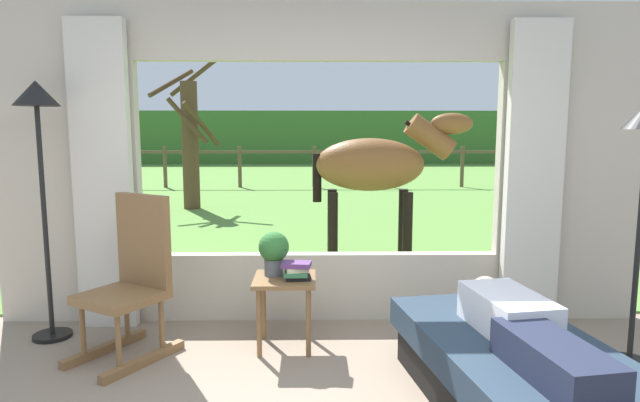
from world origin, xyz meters
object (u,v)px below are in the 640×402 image
(rocking_chair, at_px, (133,278))
(horse, at_px, (377,166))
(recliner_sofa, at_px, (515,375))
(pasture_tree, at_px, (190,140))
(potted_plant, at_px, (274,250))
(reclining_person, at_px, (521,326))
(side_table, at_px, (285,290))
(book_stack, at_px, (297,271))
(floor_lamp_left, at_px, (38,132))

(rocking_chair, xyz_separation_m, horse, (1.98, 2.45, 0.61))
(recliner_sofa, bearing_deg, rocking_chair, 151.56)
(rocking_chair, relative_size, pasture_tree, 0.38)
(recliner_sofa, height_order, potted_plant, potted_plant)
(reclining_person, xyz_separation_m, potted_plant, (-1.39, 1.03, 0.18))
(recliner_sofa, xyz_separation_m, side_table, (-1.31, 0.92, 0.21))
(potted_plant, distance_m, horse, 2.55)
(reclining_person, distance_m, side_table, 1.64)
(recliner_sofa, relative_size, reclining_person, 1.27)
(book_stack, height_order, horse, horse)
(reclining_person, bearing_deg, recliner_sofa, 80.91)
(rocking_chair, distance_m, side_table, 1.06)
(floor_lamp_left, bearing_deg, reclining_person, -20.93)
(side_table, distance_m, pasture_tree, 7.16)
(potted_plant, height_order, horse, horse)
(rocking_chair, height_order, pasture_tree, pasture_tree)
(reclining_person, bearing_deg, horse, 87.41)
(book_stack, distance_m, floor_lamp_left, 2.12)
(floor_lamp_left, xyz_separation_m, pasture_tree, (-0.40, 6.54, -0.18))
(rocking_chair, height_order, floor_lamp_left, floor_lamp_left)
(horse, bearing_deg, reclining_person, 6.99)
(reclining_person, bearing_deg, floor_lamp_left, 149.99)
(side_table, bearing_deg, rocking_chair, -174.85)
(rocking_chair, height_order, potted_plant, rocking_chair)
(book_stack, bearing_deg, reclining_person, -36.74)
(recliner_sofa, relative_size, book_stack, 8.51)
(side_table, relative_size, pasture_tree, 0.17)
(floor_lamp_left, bearing_deg, recliner_sofa, -20.12)
(reclining_person, distance_m, floor_lamp_left, 3.47)
(rocking_chair, bearing_deg, recliner_sofa, 12.38)
(potted_plant, bearing_deg, horse, 66.09)
(potted_plant, bearing_deg, rocking_chair, -170.93)
(side_table, bearing_deg, pasture_tree, 107.84)
(recliner_sofa, relative_size, potted_plant, 5.69)
(horse, bearing_deg, potted_plant, -23.42)
(rocking_chair, relative_size, potted_plant, 3.50)
(horse, bearing_deg, book_stack, -18.87)
(floor_lamp_left, height_order, horse, floor_lamp_left)
(rocking_chair, distance_m, floor_lamp_left, 1.28)
(reclining_person, bearing_deg, rocking_chair, 150.49)
(reclining_person, xyz_separation_m, book_stack, (-1.23, 0.91, 0.06))
(book_stack, bearing_deg, side_table, 146.57)
(reclining_person, height_order, pasture_tree, pasture_tree)
(rocking_chair, relative_size, side_table, 2.15)
(book_stack, bearing_deg, floor_lamp_left, 171.84)
(recliner_sofa, relative_size, pasture_tree, 0.61)
(recliner_sofa, height_order, pasture_tree, pasture_tree)
(potted_plant, height_order, book_stack, potted_plant)
(recliner_sofa, height_order, side_table, side_table)
(recliner_sofa, xyz_separation_m, book_stack, (-1.23, 0.87, 0.37))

